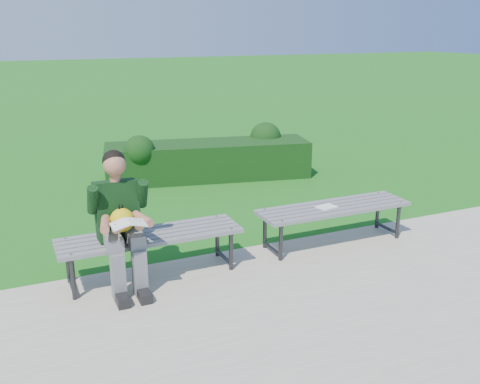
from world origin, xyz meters
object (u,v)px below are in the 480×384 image
at_px(seated_boy, 120,218).
at_px(paper_sheet, 326,207).
at_px(bench_right, 334,210).
at_px(hedge, 209,158).
at_px(bench_left, 151,239).

xyz_separation_m(seated_boy, paper_sheet, (2.33, 0.09, -0.24)).
bearing_deg(paper_sheet, bench_right, 0.00).
relative_size(hedge, seated_boy, 2.61).
bearing_deg(seated_boy, bench_right, 2.12).
bearing_deg(seated_boy, paper_sheet, 2.21).
relative_size(bench_right, paper_sheet, 7.33).
distance_m(bench_right, paper_sheet, 0.12).
xyz_separation_m(bench_right, seated_boy, (-2.43, -0.09, 0.30)).
bearing_deg(seated_boy, hedge, 57.35).
bearing_deg(hedge, bench_left, -119.58).
bearing_deg(bench_right, bench_left, 179.93).
height_order(hedge, bench_right, hedge).
relative_size(hedge, bench_right, 1.91).
height_order(hedge, bench_left, hedge).
xyz_separation_m(bench_left, bench_right, (2.13, -0.00, 0.00)).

